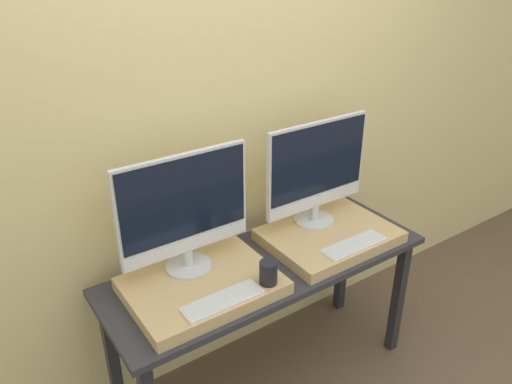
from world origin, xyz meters
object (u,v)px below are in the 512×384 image
at_px(keyboard_left, 223,300).
at_px(mug, 268,273).
at_px(keyboard_right, 354,245).
at_px(monitor_left, 185,210).
at_px(monitor_right, 317,170).

distance_m(keyboard_left, mug, 0.22).
bearing_deg(keyboard_right, mug, 180.00).
bearing_deg(monitor_left, keyboard_left, -90.00).
distance_m(keyboard_left, monitor_right, 0.81).
bearing_deg(monitor_right, mug, -149.79).
relative_size(monitor_left, monitor_right, 1.00).
bearing_deg(keyboard_right, keyboard_left, 180.00).
distance_m(monitor_left, keyboard_left, 0.40).
relative_size(keyboard_left, mug, 3.28).
distance_m(keyboard_left, keyboard_right, 0.71).
bearing_deg(mug, monitor_right, 30.21).
xyz_separation_m(monitor_left, monitor_right, (0.71, 0.00, 0.00)).
bearing_deg(keyboard_right, monitor_left, 158.08).
xyz_separation_m(mug, monitor_right, (0.49, 0.29, 0.23)).
bearing_deg(keyboard_left, monitor_right, 21.92).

